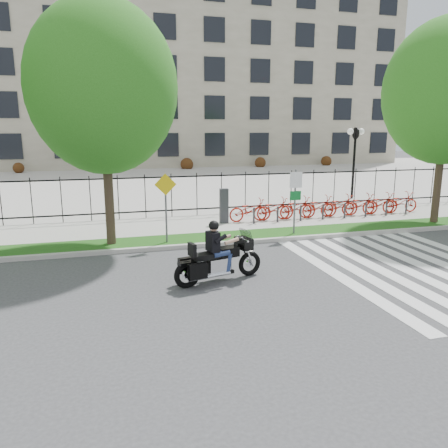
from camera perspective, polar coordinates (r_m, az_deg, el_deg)
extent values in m
plane|color=#38383B|center=(12.24, 5.65, -7.65)|extent=(120.00, 120.00, 0.00)
cube|color=#A9A69F|center=(15.93, 0.34, -2.54)|extent=(60.00, 0.20, 0.15)
cube|color=#174B12|center=(16.72, -0.46, -1.82)|extent=(60.00, 1.50, 0.15)
cube|color=#A6A39B|center=(19.08, -2.42, -0.04)|extent=(60.00, 3.50, 0.15)
cube|color=#A6A39B|center=(36.18, -8.82, 5.70)|extent=(80.00, 34.00, 0.10)
cube|color=gray|center=(56.16, -11.78, 18.10)|extent=(60.00, 20.00, 20.00)
cylinder|color=black|center=(26.88, 16.57, 7.24)|extent=(0.14, 0.14, 4.00)
cylinder|color=black|center=(26.79, 16.82, 11.28)|extent=(0.06, 0.70, 0.70)
sphere|color=white|center=(26.60, 16.19, 11.53)|extent=(0.36, 0.36, 0.36)
sphere|color=white|center=(26.98, 17.48, 11.46)|extent=(0.36, 0.36, 0.36)
cylinder|color=#32241B|center=(15.79, -14.84, 4.32)|extent=(0.32, 0.32, 3.85)
ellipsoid|color=#216216|center=(15.71, -15.56, 16.79)|extent=(5.00, 5.00, 5.74)
cylinder|color=#32241B|center=(21.09, 26.20, 5.53)|extent=(0.32, 0.32, 3.95)
ellipsoid|color=#216216|center=(21.04, 27.15, 15.13)|extent=(5.22, 5.22, 6.01)
cube|color=#2D2D33|center=(18.87, -0.01, 2.38)|extent=(0.35, 0.25, 1.50)
imported|color=#AB1B0E|center=(19.27, 3.44, 1.82)|extent=(1.92, 0.67, 1.01)
cylinder|color=#2D2D33|center=(18.83, 3.92, 1.10)|extent=(0.08, 0.08, 0.70)
imported|color=#AB1B0E|center=(19.65, 6.47, 1.97)|extent=(1.92, 0.67, 1.01)
cylinder|color=#2D2D33|center=(19.22, 7.02, 1.26)|extent=(0.08, 0.08, 0.70)
imported|color=#AB1B0E|center=(20.08, 9.39, 2.11)|extent=(1.92, 0.67, 1.01)
cylinder|color=#2D2D33|center=(19.66, 9.98, 1.42)|extent=(0.08, 0.08, 0.70)
imported|color=#AB1B0E|center=(20.56, 12.17, 2.24)|extent=(1.92, 0.67, 1.01)
cylinder|color=#2D2D33|center=(20.16, 12.81, 1.56)|extent=(0.08, 0.08, 0.70)
imported|color=#AB1B0E|center=(21.09, 14.82, 2.36)|extent=(1.92, 0.67, 1.01)
cylinder|color=#2D2D33|center=(20.70, 15.49, 1.70)|extent=(0.08, 0.08, 0.70)
imported|color=#AB1B0E|center=(21.67, 17.34, 2.46)|extent=(1.92, 0.67, 1.01)
cylinder|color=#2D2D33|center=(21.28, 18.04, 1.82)|extent=(0.08, 0.08, 0.70)
imported|color=#AB1B0E|center=(22.28, 19.72, 2.56)|extent=(1.92, 0.67, 1.01)
cylinder|color=#2D2D33|center=(21.91, 20.44, 1.94)|extent=(0.08, 0.08, 0.70)
imported|color=#AB1B0E|center=(22.93, 21.97, 2.64)|extent=(1.92, 0.67, 1.01)
cylinder|color=#2D2D33|center=(22.57, 22.71, 2.04)|extent=(0.08, 0.08, 0.70)
cylinder|color=#59595B|center=(17.10, 9.23, 2.87)|extent=(0.07, 0.07, 2.50)
cube|color=white|center=(16.94, 9.39, 5.69)|extent=(0.50, 0.03, 0.60)
cube|color=#0C6626|center=(17.02, 9.31, 3.68)|extent=(0.45, 0.03, 0.35)
cylinder|color=#59595B|center=(15.70, -7.58, 1.90)|extent=(0.07, 0.07, 2.40)
cube|color=yellow|center=(15.53, -7.66, 5.14)|extent=(0.78, 0.03, 0.78)
torus|color=black|center=(12.69, 3.36, -5.18)|extent=(0.73, 0.31, 0.72)
torus|color=black|center=(11.78, -4.83, -6.61)|extent=(0.78, 0.34, 0.76)
cube|color=black|center=(12.40, 2.59, -2.52)|extent=(0.44, 0.63, 0.31)
cube|color=#26262B|center=(12.38, 2.89, -1.40)|extent=(0.28, 0.54, 0.32)
cube|color=silver|center=(12.14, -0.79, -5.41)|extent=(0.69, 0.50, 0.42)
cube|color=black|center=(12.19, 0.50, -3.64)|extent=(0.64, 0.48, 0.27)
cube|color=black|center=(11.88, -2.35, -4.18)|extent=(0.80, 0.54, 0.15)
cube|color=black|center=(11.64, -4.19, -3.38)|extent=(0.19, 0.37, 0.36)
cube|color=black|center=(11.52, -3.47, -6.16)|extent=(0.55, 0.29, 0.42)
cube|color=black|center=(12.06, -4.80, -5.32)|extent=(0.55, 0.29, 0.42)
cube|color=black|center=(11.87, -1.47, -2.30)|extent=(0.34, 0.47, 0.54)
sphere|color=tan|center=(11.79, -1.34, -0.42)|extent=(0.24, 0.24, 0.24)
sphere|color=black|center=(11.78, -1.34, -0.22)|extent=(0.28, 0.28, 0.28)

